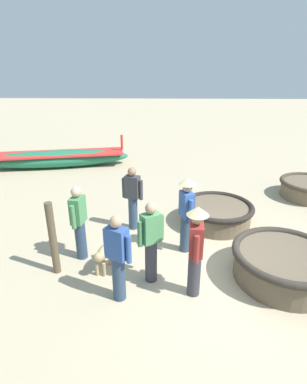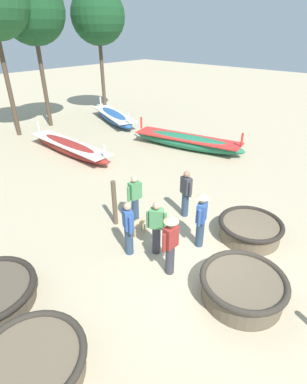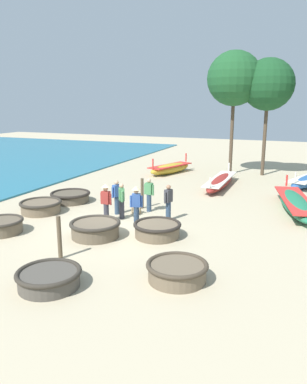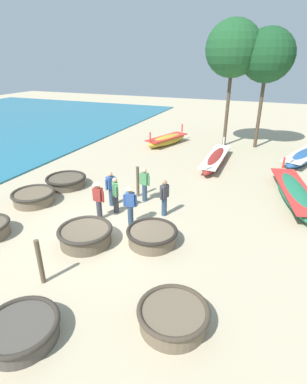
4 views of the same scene
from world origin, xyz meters
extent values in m
plane|color=#BCAD8C|center=(0.00, 0.00, 0.00)|extent=(80.00, 80.00, 0.00)
cylinder|color=brown|center=(2.06, -0.12, 0.24)|extent=(1.68, 1.68, 0.49)
torus|color=#28231E|center=(2.06, -0.12, 0.49)|extent=(1.82, 1.82, 0.13)
cylinder|color=brown|center=(-0.10, -1.01, 0.27)|extent=(1.78, 1.78, 0.54)
torus|color=#332D26|center=(-0.10, -1.01, 0.54)|extent=(1.92, 1.92, 0.14)
cylinder|color=brown|center=(-4.09, 0.84, 0.24)|extent=(1.77, 1.77, 0.48)
torus|color=#332D26|center=(-4.09, 0.84, 0.48)|extent=(1.91, 1.91, 0.14)
ellipsoid|color=#285693|center=(7.47, 11.92, 0.31)|extent=(2.94, 5.42, 0.63)
cube|color=silver|center=(7.47, 11.92, 0.52)|extent=(2.83, 5.03, 0.06)
cylinder|color=silver|center=(8.33, 14.23, 0.86)|extent=(0.10, 0.10, 0.57)
cylinder|color=silver|center=(6.61, 9.61, 0.86)|extent=(0.10, 0.10, 0.57)
ellipsoid|color=maroon|center=(2.40, 9.37, 0.29)|extent=(0.99, 5.77, 0.59)
cube|color=silver|center=(2.40, 9.37, 0.48)|extent=(1.02, 5.31, 0.06)
cylinder|color=silver|center=(2.39, 12.02, 0.80)|extent=(0.10, 0.10, 0.53)
cylinder|color=silver|center=(2.42, 6.72, 0.80)|extent=(0.10, 0.10, 0.53)
ellipsoid|color=#237551|center=(6.77, 5.59, 0.33)|extent=(2.35, 5.94, 0.66)
cube|color=red|center=(6.77, 5.59, 0.54)|extent=(2.29, 5.49, 0.06)
cylinder|color=red|center=(6.21, 8.21, 0.91)|extent=(0.10, 0.10, 0.60)
cylinder|color=red|center=(7.33, 2.97, 0.91)|extent=(0.10, 0.10, 0.60)
cylinder|color=#2D425B|center=(-0.73, 1.95, 0.41)|extent=(0.22, 0.22, 0.82)
cube|color=#33569E|center=(-0.73, 1.95, 1.09)|extent=(0.35, 0.40, 0.54)
sphere|color=tan|center=(-0.73, 1.95, 1.47)|extent=(0.20, 0.20, 0.20)
cylinder|color=#33569E|center=(-0.62, 2.15, 1.04)|extent=(0.09, 0.09, 0.48)
cylinder|color=#33569E|center=(-0.83, 1.76, 1.04)|extent=(0.09, 0.09, 0.48)
cylinder|color=#383842|center=(-0.57, 0.69, 0.41)|extent=(0.22, 0.22, 0.82)
cube|color=maroon|center=(-0.57, 0.69, 1.09)|extent=(0.35, 0.24, 0.54)
sphere|color=tan|center=(-0.57, 0.69, 1.47)|extent=(0.20, 0.20, 0.20)
cylinder|color=maroon|center=(-0.35, 0.67, 1.04)|extent=(0.09, 0.09, 0.48)
cylinder|color=maroon|center=(-0.79, 0.70, 1.04)|extent=(0.09, 0.09, 0.48)
cone|color=#D1BC84|center=(-0.57, 0.69, 1.60)|extent=(0.36, 0.36, 0.14)
cylinder|color=#2D425B|center=(1.75, 1.96, 0.41)|extent=(0.22, 0.22, 0.82)
cube|color=#3D3D42|center=(1.75, 1.96, 1.09)|extent=(0.31, 0.39, 0.54)
sphere|color=#A37556|center=(1.75, 1.96, 1.47)|extent=(0.20, 0.20, 0.20)
cylinder|color=#3D3D42|center=(1.68, 1.75, 1.04)|extent=(0.09, 0.09, 0.48)
cylinder|color=#3D3D42|center=(1.81, 2.17, 1.04)|extent=(0.09, 0.09, 0.48)
cylinder|color=#2D425B|center=(0.80, 0.75, 0.41)|extent=(0.22, 0.22, 0.82)
cube|color=#33569E|center=(0.80, 0.75, 1.09)|extent=(0.39, 0.32, 0.54)
sphere|color=tan|center=(0.80, 0.75, 1.47)|extent=(0.20, 0.20, 0.20)
cylinder|color=#33569E|center=(0.59, 0.68, 1.04)|extent=(0.09, 0.09, 0.48)
cylinder|color=#33569E|center=(1.01, 0.82, 1.04)|extent=(0.09, 0.09, 0.48)
cone|color=#D1BC84|center=(0.80, 0.75, 1.60)|extent=(0.36, 0.36, 0.14)
cylinder|color=#383842|center=(-0.22, 1.44, 0.41)|extent=(0.22, 0.22, 0.82)
cube|color=#4C8E56|center=(-0.22, 1.44, 1.09)|extent=(0.37, 0.40, 0.54)
sphere|color=tan|center=(-0.22, 1.44, 1.47)|extent=(0.20, 0.20, 0.20)
cylinder|color=#4C8E56|center=(-0.34, 1.62, 1.04)|extent=(0.09, 0.09, 0.48)
cylinder|color=#4C8E56|center=(-0.09, 1.25, 1.04)|extent=(0.09, 0.09, 0.48)
cylinder|color=#2D425B|center=(0.45, 2.90, 0.41)|extent=(0.22, 0.22, 0.82)
cube|color=#4C8E56|center=(0.45, 2.90, 1.09)|extent=(0.37, 0.27, 0.54)
sphere|color=#DBB28E|center=(0.45, 2.90, 1.47)|extent=(0.20, 0.20, 0.20)
cylinder|color=#4C8E56|center=(0.24, 2.94, 1.04)|extent=(0.09, 0.09, 0.48)
cylinder|color=#4C8E56|center=(0.67, 2.87, 1.04)|extent=(0.09, 0.09, 0.48)
ellipsoid|color=tan|center=(0.04, 2.37, 0.39)|extent=(0.54, 0.26, 0.22)
sphere|color=tan|center=(-0.20, 2.40, 0.46)|extent=(0.18, 0.18, 0.18)
cylinder|color=tan|center=(0.29, 2.34, 0.45)|extent=(0.21, 0.06, 0.16)
cylinder|color=tan|center=(-0.15, 2.33, 0.14)|extent=(0.06, 0.06, 0.28)
cylinder|color=tan|center=(-0.13, 2.47, 0.14)|extent=(0.06, 0.06, 0.28)
cylinder|color=tan|center=(0.21, 2.28, 0.14)|extent=(0.06, 0.06, 0.28)
cylinder|color=tan|center=(0.23, 2.42, 0.14)|extent=(0.06, 0.06, 0.28)
cylinder|color=brown|center=(-0.05, 3.27, 0.73)|extent=(0.14, 0.14, 1.47)
cylinder|color=#4C3D2D|center=(4.33, 14.23, 2.47)|extent=(0.24, 0.24, 4.93)
sphere|color=#194723|center=(4.33, 14.23, 6.14)|extent=(3.45, 3.45, 3.45)
cylinder|color=#4C3D2D|center=(2.13, 13.91, 2.63)|extent=(0.24, 0.24, 5.27)
cylinder|color=#4C3D2D|center=(8.66, 14.19, 2.39)|extent=(0.24, 0.24, 4.78)
sphere|color=#194723|center=(8.66, 14.19, 5.95)|extent=(3.35, 3.35, 3.35)
camera|label=1|loc=(-4.79, 1.23, 3.61)|focal=28.00mm
camera|label=2|loc=(-4.96, -2.75, 5.35)|focal=28.00mm
camera|label=3|loc=(6.96, -12.59, 4.93)|focal=35.00mm
camera|label=4|loc=(5.47, -8.40, 6.01)|focal=28.00mm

